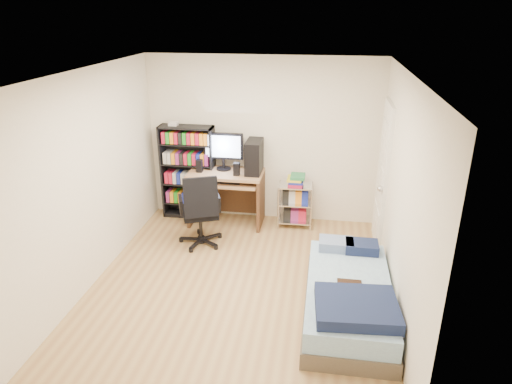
% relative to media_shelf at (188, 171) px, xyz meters
% --- Properties ---
extents(room, '(3.58, 4.08, 2.58)m').
position_rel_media_shelf_xyz_m(room, '(1.14, -1.84, 0.50)').
color(room, tan).
rests_on(room, ground).
extents(media_shelf, '(0.82, 0.27, 1.53)m').
position_rel_media_shelf_xyz_m(media_shelf, '(0.00, 0.00, 0.00)').
color(media_shelf, black).
rests_on(media_shelf, room).
extents(computer_desk, '(1.11, 0.64, 1.39)m').
position_rel_media_shelf_xyz_m(computer_desk, '(0.75, -0.10, -0.00)').
color(computer_desk, '#A78055').
rests_on(computer_desk, room).
extents(office_chair, '(0.82, 0.82, 1.06)m').
position_rel_media_shelf_xyz_m(office_chair, '(0.43, -0.91, -0.42)').
color(office_chair, black).
rests_on(office_chair, room).
extents(wire_cart, '(0.52, 0.38, 0.82)m').
position_rel_media_shelf_xyz_m(wire_cart, '(1.68, -0.11, -0.22)').
color(wire_cart, silver).
rests_on(wire_cart, room).
extents(bed, '(0.91, 1.83, 0.52)m').
position_rel_media_shelf_xyz_m(bed, '(2.42, -2.23, -0.52)').
color(bed, brown).
rests_on(bed, room).
extents(door, '(0.12, 0.80, 2.00)m').
position_rel_media_shelf_xyz_m(door, '(2.87, -0.49, 0.25)').
color(door, white).
rests_on(door, room).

